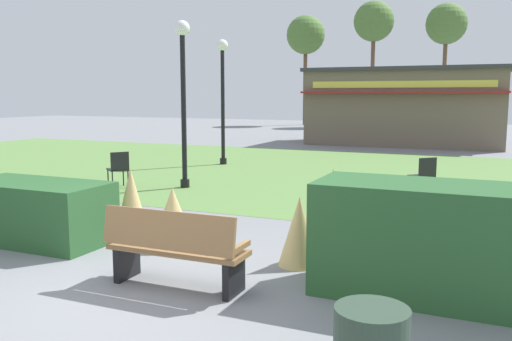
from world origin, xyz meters
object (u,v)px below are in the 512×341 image
at_px(park_bench, 175,248).
at_px(lamppost_mid, 183,83).
at_px(cafe_chair_center, 424,174).
at_px(parked_car_west_slot, 383,121).
at_px(cafe_chair_east, 119,167).
at_px(food_kiosk, 405,106).
at_px(tree_center_bg, 306,36).
at_px(tree_right_bg, 374,23).
at_px(lamppost_far, 223,86).
at_px(tree_left_bg, 446,25).

xyz_separation_m(park_bench, lamppost_mid, (-3.51, 6.01, 2.03)).
relative_size(cafe_chair_center, parked_car_west_slot, 0.21).
bearing_deg(cafe_chair_east, food_kiosk, 72.90).
xyz_separation_m(park_bench, tree_center_bg, (-9.68, 33.31, 6.01)).
relative_size(cafe_chair_east, tree_right_bg, 0.10).
height_order(park_bench, cafe_chair_center, park_bench).
bearing_deg(park_bench, tree_right_bg, 98.13).
xyz_separation_m(lamppost_far, cafe_chair_center, (6.65, -3.29, -1.98)).
bearing_deg(lamppost_mid, park_bench, -59.72).
height_order(food_kiosk, tree_left_bg, tree_left_bg).
bearing_deg(food_kiosk, tree_left_bg, 88.93).
height_order(park_bench, tree_center_bg, tree_center_bg).
bearing_deg(tree_right_bg, cafe_chair_center, -75.75).
bearing_deg(tree_center_bg, tree_right_bg, 5.20).
bearing_deg(cafe_chair_east, lamppost_far, 87.47).
relative_size(lamppost_mid, tree_center_bg, 0.50).
height_order(lamppost_mid, lamppost_far, same).
distance_m(cafe_chair_east, tree_center_bg, 29.06).
bearing_deg(tree_left_bg, parked_car_west_slot, -110.62).
distance_m(park_bench, tree_center_bg, 35.21).
height_order(park_bench, cafe_chair_east, park_bench).
height_order(lamppost_mid, cafe_chair_east, lamppost_mid).
bearing_deg(food_kiosk, parked_car_west_slot, 107.06).
height_order(food_kiosk, tree_right_bg, tree_right_bg).
xyz_separation_m(park_bench, tree_right_bg, (-4.82, 33.75, 6.75)).
height_order(lamppost_far, tree_left_bg, tree_left_bg).
xyz_separation_m(lamppost_far, parked_car_west_slot, (1.84, 17.59, -1.87)).
bearing_deg(parked_car_west_slot, food_kiosk, -72.94).
height_order(lamppost_mid, food_kiosk, lamppost_mid).
bearing_deg(park_bench, cafe_chair_center, 74.40).
distance_m(lamppost_mid, tree_left_bg, 29.72).
xyz_separation_m(park_bench, lamppost_far, (-4.68, 10.33, 2.03)).
height_order(lamppost_mid, cafe_chair_center, lamppost_mid).
bearing_deg(lamppost_far, cafe_chair_center, -26.36).
xyz_separation_m(lamppost_far, tree_left_bg, (4.57, 24.86, 4.48)).
xyz_separation_m(lamppost_mid, cafe_chair_east, (-1.40, -0.73, -1.98)).
distance_m(park_bench, lamppost_mid, 7.25).
xyz_separation_m(food_kiosk, tree_right_bg, (-4.42, 13.82, 5.51)).
distance_m(cafe_chair_center, tree_center_bg, 29.35).
bearing_deg(lamppost_mid, lamppost_far, 105.22).
distance_m(tree_left_bg, tree_right_bg, 4.93).
xyz_separation_m(lamppost_mid, tree_left_bg, (3.40, 29.18, 4.48)).
height_order(cafe_chair_east, tree_right_bg, tree_right_bg).
relative_size(cafe_chair_center, tree_center_bg, 0.11).
bearing_deg(cafe_chair_center, park_bench, -105.60).
height_order(food_kiosk, tree_center_bg, tree_center_bg).
bearing_deg(food_kiosk, cafe_chair_east, -107.10).
distance_m(lamppost_mid, tree_right_bg, 28.17).
bearing_deg(tree_center_bg, food_kiosk, -55.23).
bearing_deg(tree_left_bg, lamppost_mid, -96.64).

